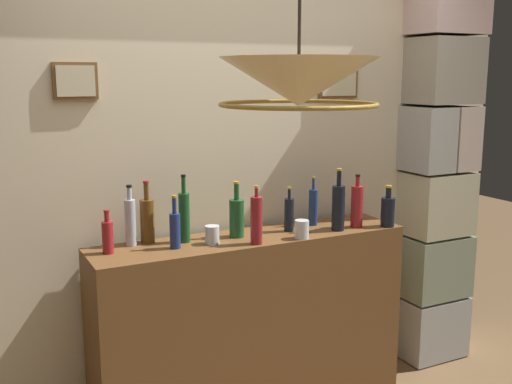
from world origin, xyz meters
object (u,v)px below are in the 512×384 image
at_px(liquor_bottle_brandy, 338,207).
at_px(pendant_lamp, 299,84).
at_px(liquor_bottle_rum, 147,220).
at_px(liquor_bottle_sherry, 184,216).
at_px(liquor_bottle_amaro, 289,214).
at_px(liquor_bottle_mezcal, 237,217).
at_px(liquor_bottle_port, 357,206).
at_px(glass_tumbler_rocks, 212,235).
at_px(glass_tumbler_highball, 302,229).
at_px(liquor_bottle_vodka, 313,207).
at_px(liquor_bottle_vermouth, 130,221).
at_px(liquor_bottle_whiskey, 108,236).
at_px(liquor_bottle_tequila, 256,220).
at_px(liquor_bottle_rye, 388,211).
at_px(liquor_bottle_scotch, 175,229).

height_order(liquor_bottle_brandy, pendant_lamp, pendant_lamp).
bearing_deg(liquor_bottle_rum, liquor_bottle_sherry, -23.92).
bearing_deg(liquor_bottle_brandy, liquor_bottle_amaro, 157.02).
height_order(liquor_bottle_mezcal, pendant_lamp, pendant_lamp).
bearing_deg(liquor_bottle_mezcal, liquor_bottle_port, -9.46).
height_order(glass_tumbler_rocks, glass_tumbler_highball, glass_tumbler_highball).
height_order(liquor_bottle_brandy, liquor_bottle_sherry, liquor_bottle_sherry).
height_order(liquor_bottle_vodka, liquor_bottle_port, liquor_bottle_port).
xyz_separation_m(liquor_bottle_vermouth, liquor_bottle_rum, (0.09, 0.02, -0.01)).
relative_size(liquor_bottle_amaro, liquor_bottle_whiskey, 1.15).
distance_m(liquor_bottle_brandy, liquor_bottle_mezcal, 0.57).
relative_size(liquor_bottle_vodka, liquor_bottle_amaro, 1.15).
height_order(liquor_bottle_vermouth, liquor_bottle_tequila, liquor_bottle_vermouth).
height_order(liquor_bottle_rye, liquor_bottle_whiskey, liquor_bottle_rye).
xyz_separation_m(liquor_bottle_rum, glass_tumbler_highball, (0.74, -0.29, -0.07)).
height_order(liquor_bottle_port, liquor_bottle_vermouth, liquor_bottle_vermouth).
height_order(liquor_bottle_amaro, liquor_bottle_vermouth, liquor_bottle_vermouth).
xyz_separation_m(liquor_bottle_vermouth, glass_tumbler_highball, (0.83, -0.28, -0.08)).
height_order(liquor_bottle_port, glass_tumbler_rocks, liquor_bottle_port).
relative_size(liquor_bottle_rum, glass_tumbler_highball, 3.27).
bearing_deg(glass_tumbler_rocks, liquor_bottle_scotch, 177.25).
height_order(liquor_bottle_brandy, liquor_bottle_whiskey, liquor_bottle_brandy).
xyz_separation_m(liquor_bottle_port, liquor_bottle_whiskey, (-1.37, 0.12, -0.04)).
distance_m(liquor_bottle_brandy, liquor_bottle_scotch, 0.92).
distance_m(liquor_bottle_port, pendant_lamp, 1.41).
relative_size(liquor_bottle_port, liquor_bottle_sherry, 0.86).
height_order(liquor_bottle_vermouth, liquor_bottle_scotch, liquor_bottle_vermouth).
bearing_deg(glass_tumbler_rocks, liquor_bottle_vodka, 8.88).
xyz_separation_m(liquor_bottle_rye, pendant_lamp, (-1.06, -0.78, 0.72)).
bearing_deg(pendant_lamp, glass_tumbler_rocks, 87.75).
xyz_separation_m(liquor_bottle_mezcal, liquor_bottle_rum, (-0.45, 0.10, 0.01)).
distance_m(liquor_bottle_mezcal, glass_tumbler_highball, 0.35).
bearing_deg(liquor_bottle_brandy, liquor_bottle_whiskey, 173.96).
distance_m(liquor_bottle_vermouth, liquor_bottle_tequila, 0.63).
height_order(liquor_bottle_tequila, liquor_bottle_rum, liquor_bottle_rum).
distance_m(liquor_bottle_port, glass_tumbler_highball, 0.42).
bearing_deg(liquor_bottle_tequila, liquor_bottle_mezcal, 100.05).
distance_m(liquor_bottle_sherry, glass_tumbler_rocks, 0.17).
distance_m(liquor_bottle_mezcal, liquor_bottle_rum, 0.47).
bearing_deg(liquor_bottle_whiskey, liquor_bottle_sherry, 3.61).
distance_m(liquor_bottle_sherry, liquor_bottle_rum, 0.19).
xyz_separation_m(liquor_bottle_port, liquor_bottle_amaro, (-0.38, 0.09, -0.03)).
distance_m(liquor_bottle_amaro, liquor_bottle_brandy, 0.27).
bearing_deg(liquor_bottle_vermouth, liquor_bottle_rye, -10.95).
relative_size(liquor_bottle_vermouth, liquor_bottle_whiskey, 1.45).
bearing_deg(glass_tumbler_highball, liquor_bottle_sherry, 159.41).
bearing_deg(liquor_bottle_mezcal, glass_tumbler_rocks, -158.10).
xyz_separation_m(liquor_bottle_amaro, liquor_bottle_rye, (0.55, -0.16, -0.00)).
distance_m(liquor_bottle_sherry, liquor_bottle_whiskey, 0.40).
height_order(liquor_bottle_amaro, pendant_lamp, pendant_lamp).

